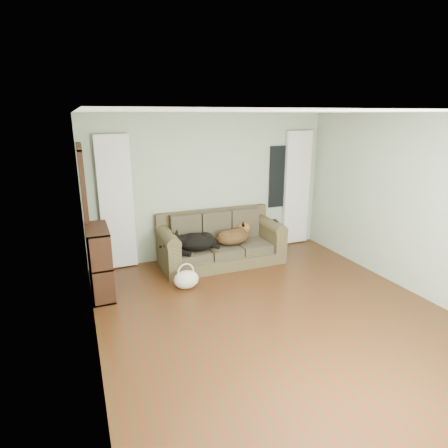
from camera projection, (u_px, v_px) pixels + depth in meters
name	position (u px, v px, depth m)	size (l,w,h in m)	color
floor	(275.00, 315.00, 5.00)	(5.00, 5.00, 0.00)	#402912
ceiling	(284.00, 112.00, 4.27)	(5.00, 5.00, 0.00)	white
wall_back	(211.00, 187.00, 6.86)	(4.50, 0.04, 2.60)	#A8BAA1
wall_left	(87.00, 244.00, 3.83)	(0.04, 5.00, 2.60)	#A8BAA1
wall_right	(414.00, 206.00, 5.44)	(0.04, 5.00, 2.60)	#A8BAA1
curtain_left	(117.00, 203.00, 6.23)	(0.55, 0.08, 2.25)	white
curtain_right	(297.00, 188.00, 7.47)	(0.55, 0.08, 2.25)	white
window_pane	(281.00, 177.00, 7.32)	(0.50, 0.03, 1.20)	black
door_casing	(86.00, 218.00, 5.75)	(0.07, 0.60, 2.10)	black
sofa	(221.00, 239.00, 6.63)	(2.14, 0.93, 0.88)	brown
dog_black_lab	(193.00, 243.00, 6.34)	(0.70, 0.49, 0.30)	black
dog_shepherd	(234.00, 236.00, 6.69)	(0.66, 0.47, 0.29)	black
tv_remote	(276.00, 221.00, 6.75)	(0.05, 0.17, 0.02)	black
tote_bag	(186.00, 278.00, 5.73)	(0.39, 0.30, 0.28)	#EAE4C7
bookshelf	(100.00, 262.00, 5.45)	(0.31, 0.82, 1.03)	black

